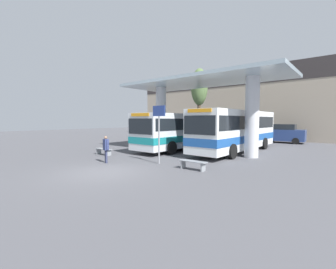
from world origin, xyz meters
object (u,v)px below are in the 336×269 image
Objects in this scene: waiting_bench_mid_platform at (104,150)px; pedestrian_waiting at (106,147)px; waiting_bench_near_pillar at (193,163)px; transit_bus_left_bay at (182,129)px; parked_car_street at (284,134)px; transit_bus_center_bay at (237,129)px; info_sign_platform at (159,123)px; poplar_tree_behind_left at (199,89)px.

pedestrian_waiting reaches higher than waiting_bench_mid_platform.
waiting_bench_near_pillar is at bearing 35.72° from pedestrian_waiting.
transit_bus_left_bay is 12.78m from parked_car_street.
info_sign_platform is (-1.53, -7.69, 0.56)m from transit_bus_center_bay.
info_sign_platform is 18.06m from parked_car_street.
transit_bus_left_bay is 6.86× the size of waiting_bench_near_pillar.
waiting_bench_mid_platform is 3.30m from pedestrian_waiting.
info_sign_platform is at bearing -101.48° from parked_car_street.
transit_bus_center_bay is at bearing 83.19° from pedestrian_waiting.
transit_bus_center_bay is at bearing -163.65° from transit_bus_left_bay.
poplar_tree_behind_left is at bearing 116.80° from pedestrian_waiting.
transit_bus_center_bay is at bearing -99.77° from parked_car_street.
waiting_bench_mid_platform is at bearing -90.26° from poplar_tree_behind_left.
transit_bus_left_bay is 8.46m from waiting_bench_near_pillar.
pedestrian_waiting is (-4.12, -9.51, -0.84)m from transit_bus_center_bay.
poplar_tree_behind_left is (0.06, 13.16, 5.84)m from waiting_bench_mid_platform.
parked_car_street reaches higher than waiting_bench_mid_platform.
waiting_bench_near_pillar is 0.99× the size of waiting_bench_mid_platform.
transit_bus_left_bay is 8.39m from poplar_tree_behind_left.
parked_car_street reaches higher than pedestrian_waiting.
waiting_bench_near_pillar is at bearing 97.76° from transit_bus_center_bay.
poplar_tree_behind_left reaches higher than transit_bus_center_bay.
pedestrian_waiting is at bearing 67.99° from transit_bus_center_bay.
waiting_bench_near_pillar is (5.27, -6.47, -1.38)m from transit_bus_left_bay.
info_sign_platform is at bearing -68.06° from poplar_tree_behind_left.
transit_bus_center_bay is 7.86m from info_sign_platform.
poplar_tree_behind_left is at bearing 120.20° from waiting_bench_near_pillar.
pedestrian_waiting is 16.00m from poplar_tree_behind_left.
pedestrian_waiting is at bearing -144.96° from info_sign_platform.
poplar_tree_behind_left is (-6.79, 5.38, 4.36)m from transit_bus_center_bay.
waiting_bench_near_pillar is at bearing -0.00° from waiting_bench_mid_platform.
transit_bus_left_bay reaches higher than parked_car_street.
transit_bus_center_bay reaches higher than transit_bus_left_bay.
transit_bus_left_bay is 7.03m from info_sign_platform.
transit_bus_left_bay is at bearing -70.37° from poplar_tree_behind_left.
transit_bus_center_bay reaches higher than pedestrian_waiting.
info_sign_platform is at bearing 0.97° from waiting_bench_mid_platform.
poplar_tree_behind_left reaches higher than waiting_bench_mid_platform.
transit_bus_left_bay is at bearing 129.18° from waiting_bench_near_pillar.
waiting_bench_near_pillar and waiting_bench_mid_platform have the same top height.
parked_car_street is (1.30, 10.10, -0.80)m from transit_bus_center_bay.
info_sign_platform reaches higher than parked_car_street.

